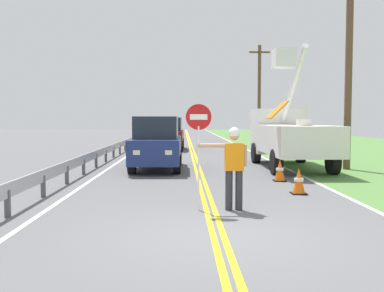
{
  "coord_description": "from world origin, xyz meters",
  "views": [
    {
      "loc": [
        -0.61,
        -7.39,
        2.01
      ],
      "look_at": [
        -0.33,
        5.57,
        1.2
      ],
      "focal_mm": 40.72,
      "sensor_mm": 36.0,
      "label": 1
    }
  ],
  "objects_px": {
    "stop_sign_paddle": "(199,133)",
    "utility_pole_near": "(349,67)",
    "utility_bucket_truck": "(288,134)",
    "traffic_cone_mid": "(280,171)",
    "traffic_cone_lead": "(299,181)",
    "flagger_worker": "(234,163)",
    "oncoming_suv_nearest": "(157,143)",
    "utility_pole_mid": "(259,92)",
    "oncoming_suv_second": "(169,133)"
  },
  "relations": [
    {
      "from": "flagger_worker",
      "to": "oncoming_suv_nearest",
      "type": "relative_size",
      "value": 0.39
    },
    {
      "from": "utility_bucket_truck",
      "to": "oncoming_suv_second",
      "type": "relative_size",
      "value": 1.47
    },
    {
      "from": "utility_bucket_truck",
      "to": "oncoming_suv_nearest",
      "type": "bearing_deg",
      "value": -171.54
    },
    {
      "from": "utility_bucket_truck",
      "to": "traffic_cone_mid",
      "type": "relative_size",
      "value": 9.74
    },
    {
      "from": "utility_pole_mid",
      "to": "traffic_cone_lead",
      "type": "distance_m",
      "value": 26.65
    },
    {
      "from": "utility_pole_mid",
      "to": "flagger_worker",
      "type": "bearing_deg",
      "value": -101.08
    },
    {
      "from": "flagger_worker",
      "to": "utility_pole_mid",
      "type": "distance_m",
      "value": 28.87
    },
    {
      "from": "flagger_worker",
      "to": "utility_pole_near",
      "type": "bearing_deg",
      "value": 54.74
    },
    {
      "from": "oncoming_suv_second",
      "to": "traffic_cone_lead",
      "type": "bearing_deg",
      "value": -76.69
    },
    {
      "from": "oncoming_suv_nearest",
      "to": "oncoming_suv_second",
      "type": "bearing_deg",
      "value": 89.4
    },
    {
      "from": "stop_sign_paddle",
      "to": "utility_bucket_truck",
      "type": "bearing_deg",
      "value": 64.84
    },
    {
      "from": "stop_sign_paddle",
      "to": "utility_pole_near",
      "type": "distance_m",
      "value": 10.16
    },
    {
      "from": "utility_pole_mid",
      "to": "traffic_cone_lead",
      "type": "xyz_separation_m",
      "value": [
        -3.52,
        -26.11,
        -4.01
      ]
    },
    {
      "from": "utility_pole_near",
      "to": "oncoming_suv_second",
      "type": "bearing_deg",
      "value": 123.43
    },
    {
      "from": "utility_bucket_truck",
      "to": "traffic_cone_mid",
      "type": "height_order",
      "value": "utility_bucket_truck"
    },
    {
      "from": "flagger_worker",
      "to": "utility_bucket_truck",
      "type": "height_order",
      "value": "utility_bucket_truck"
    },
    {
      "from": "oncoming_suv_nearest",
      "to": "utility_pole_near",
      "type": "height_order",
      "value": "utility_pole_near"
    },
    {
      "from": "stop_sign_paddle",
      "to": "oncoming_suv_second",
      "type": "relative_size",
      "value": 0.5
    },
    {
      "from": "oncoming_suv_second",
      "to": "traffic_cone_mid",
      "type": "bearing_deg",
      "value": -74.46
    },
    {
      "from": "flagger_worker",
      "to": "traffic_cone_lead",
      "type": "distance_m",
      "value": 2.93
    },
    {
      "from": "flagger_worker",
      "to": "utility_bucket_truck",
      "type": "relative_size",
      "value": 0.27
    },
    {
      "from": "flagger_worker",
      "to": "stop_sign_paddle",
      "type": "distance_m",
      "value": 1.02
    },
    {
      "from": "oncoming_suv_nearest",
      "to": "utility_bucket_truck",
      "type": "bearing_deg",
      "value": 8.46
    },
    {
      "from": "utility_pole_mid",
      "to": "utility_pole_near",
      "type": "bearing_deg",
      "value": -90.22
    },
    {
      "from": "stop_sign_paddle",
      "to": "traffic_cone_lead",
      "type": "distance_m",
      "value": 3.7
    },
    {
      "from": "oncoming_suv_nearest",
      "to": "traffic_cone_mid",
      "type": "bearing_deg",
      "value": -38.84
    },
    {
      "from": "flagger_worker",
      "to": "traffic_cone_mid",
      "type": "height_order",
      "value": "flagger_worker"
    },
    {
      "from": "utility_pole_near",
      "to": "utility_pole_mid",
      "type": "distance_m",
      "value": 20.46
    },
    {
      "from": "utility_pole_near",
      "to": "traffic_cone_lead",
      "type": "height_order",
      "value": "utility_pole_near"
    },
    {
      "from": "utility_pole_near",
      "to": "traffic_cone_lead",
      "type": "bearing_deg",
      "value": -121.33
    },
    {
      "from": "flagger_worker",
      "to": "utility_bucket_truck",
      "type": "distance_m",
      "value": 9.21
    },
    {
      "from": "flagger_worker",
      "to": "utility_pole_near",
      "type": "xyz_separation_m",
      "value": [
        5.43,
        7.69,
        2.99
      ]
    },
    {
      "from": "stop_sign_paddle",
      "to": "oncoming_suv_nearest",
      "type": "xyz_separation_m",
      "value": [
        -1.36,
        7.8,
        -0.65
      ]
    },
    {
      "from": "stop_sign_paddle",
      "to": "traffic_cone_mid",
      "type": "bearing_deg",
      "value": 57.91
    },
    {
      "from": "oncoming_suv_second",
      "to": "traffic_cone_mid",
      "type": "height_order",
      "value": "oncoming_suv_second"
    },
    {
      "from": "utility_pole_near",
      "to": "traffic_cone_mid",
      "type": "relative_size",
      "value": 11.02
    },
    {
      "from": "traffic_cone_mid",
      "to": "utility_pole_near",
      "type": "bearing_deg",
      "value": 43.56
    },
    {
      "from": "oncoming_suv_nearest",
      "to": "traffic_cone_mid",
      "type": "relative_size",
      "value": 6.61
    },
    {
      "from": "flagger_worker",
      "to": "oncoming_suv_nearest",
      "type": "bearing_deg",
      "value": 105.3
    },
    {
      "from": "flagger_worker",
      "to": "utility_pole_near",
      "type": "height_order",
      "value": "utility_pole_near"
    },
    {
      "from": "oncoming_suv_nearest",
      "to": "traffic_cone_lead",
      "type": "relative_size",
      "value": 6.61
    },
    {
      "from": "traffic_cone_mid",
      "to": "stop_sign_paddle",
      "type": "bearing_deg",
      "value": -122.09
    },
    {
      "from": "oncoming_suv_nearest",
      "to": "utility_pole_near",
      "type": "distance_m",
      "value": 8.13
    },
    {
      "from": "stop_sign_paddle",
      "to": "oncoming_suv_second",
      "type": "bearing_deg",
      "value": 93.75
    },
    {
      "from": "utility_bucket_truck",
      "to": "utility_pole_mid",
      "type": "relative_size",
      "value": 0.82
    },
    {
      "from": "flagger_worker",
      "to": "oncoming_suv_nearest",
      "type": "height_order",
      "value": "oncoming_suv_nearest"
    },
    {
      "from": "traffic_cone_lead",
      "to": "utility_pole_mid",
      "type": "bearing_deg",
      "value": 82.33
    },
    {
      "from": "utility_bucket_truck",
      "to": "traffic_cone_mid",
      "type": "distance_m",
      "value": 4.46
    },
    {
      "from": "utility_pole_near",
      "to": "oncoming_suv_nearest",
      "type": "bearing_deg",
      "value": 179.2
    },
    {
      "from": "utility_pole_mid",
      "to": "traffic_cone_lead",
      "type": "relative_size",
      "value": 11.91
    }
  ]
}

